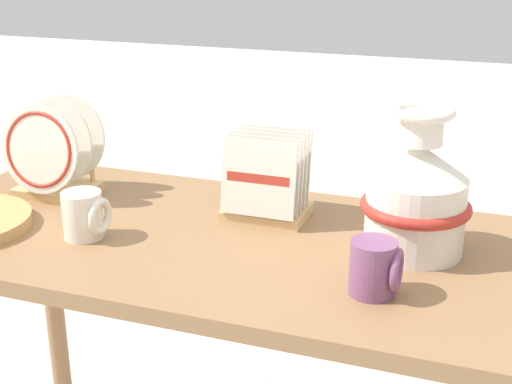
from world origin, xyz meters
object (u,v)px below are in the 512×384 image
object	(u,v)px
ceramic_vase	(416,194)
dish_rack_square_plates	(267,185)
mug_cream_glaze	(85,215)
mug_plum_glaze	(376,268)
dish_rack_round_plates	(53,159)

from	to	relation	value
ceramic_vase	dish_rack_square_plates	world-z (taller)	ceramic_vase
mug_cream_glaze	dish_rack_square_plates	bearing A→B (deg)	36.88
ceramic_vase	mug_cream_glaze	distance (m)	0.69
dish_rack_square_plates	mug_plum_glaze	distance (m)	0.42
ceramic_vase	dish_rack_square_plates	size ratio (longest dim) A/B	1.54
dish_rack_round_plates	mug_plum_glaze	bearing A→B (deg)	-16.13
mug_cream_glaze	mug_plum_glaze	distance (m)	0.63
mug_cream_glaze	mug_plum_glaze	bearing A→B (deg)	-3.98
dish_rack_round_plates	mug_plum_glaze	xyz separation A→B (m)	(0.84, -0.24, -0.04)
dish_rack_square_plates	mug_cream_glaze	size ratio (longest dim) A/B	1.91
mug_cream_glaze	mug_plum_glaze	size ratio (longest dim) A/B	1.00
dish_rack_square_plates	mug_plum_glaze	size ratio (longest dim) A/B	1.91
dish_rack_round_plates	dish_rack_square_plates	distance (m)	0.54
dish_rack_square_plates	mug_plum_glaze	world-z (taller)	dish_rack_square_plates
mug_plum_glaze	dish_rack_round_plates	bearing A→B (deg)	163.87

